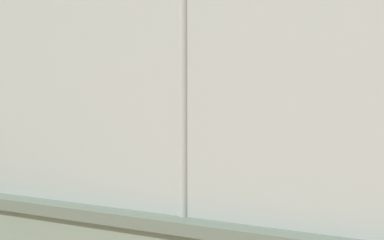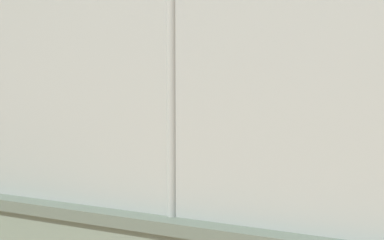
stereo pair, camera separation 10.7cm
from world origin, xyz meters
The scene contains 5 objects.
ground_plane centered at (0.00, 0.00, 0.00)m, with size 260.00×260.00×0.00m, color tan.
player_at_service_line centered at (-4.50, -0.05, 0.89)m, with size 1.00×0.78×1.52m.
player_crossing_court centered at (-4.07, 1.75, 0.94)m, with size 0.84×0.71×1.60m.
player_near_wall_returning centered at (-0.41, 2.08, 0.86)m, with size 0.68×0.98×1.48m.
sports_ball centered at (-4.14, 1.95, 0.03)m, with size 0.07×0.07×0.07m, color white.
Camera 1 is at (-6.64, 16.22, 2.47)m, focal length 53.38 mm.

